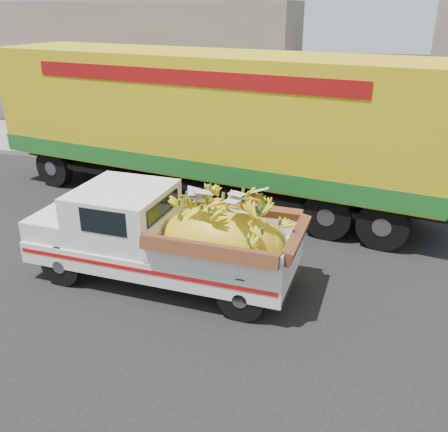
# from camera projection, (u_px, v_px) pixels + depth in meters

# --- Properties ---
(ground) EXTENTS (100.00, 100.00, 0.00)m
(ground) POSITION_uv_depth(u_px,v_px,m) (133.00, 281.00, 9.54)
(ground) COLOR black
(ground) RESTS_ON ground
(curb) EXTENTS (60.00, 0.25, 0.15)m
(curb) POSITION_uv_depth(u_px,v_px,m) (225.00, 169.00, 15.74)
(curb) COLOR gray
(curb) RESTS_ON ground
(sidewalk) EXTENTS (60.00, 4.00, 0.14)m
(sidewalk) POSITION_uv_depth(u_px,v_px,m) (240.00, 151.00, 17.61)
(sidewalk) COLOR gray
(sidewalk) RESTS_ON ground
(building_left) EXTENTS (18.00, 6.00, 5.00)m
(building_left) POSITION_uv_depth(u_px,v_px,m) (105.00, 58.00, 23.77)
(building_left) COLOR gray
(building_left) RESTS_ON ground
(pickup_truck) EXTENTS (5.11, 2.18, 1.75)m
(pickup_truck) POSITION_uv_depth(u_px,v_px,m) (181.00, 237.00, 9.12)
(pickup_truck) COLOR black
(pickup_truck) RESTS_ON ground
(semi_trailer) EXTENTS (12.08, 4.81, 3.80)m
(semi_trailer) POSITION_uv_depth(u_px,v_px,m) (209.00, 121.00, 12.69)
(semi_trailer) COLOR black
(semi_trailer) RESTS_ON ground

